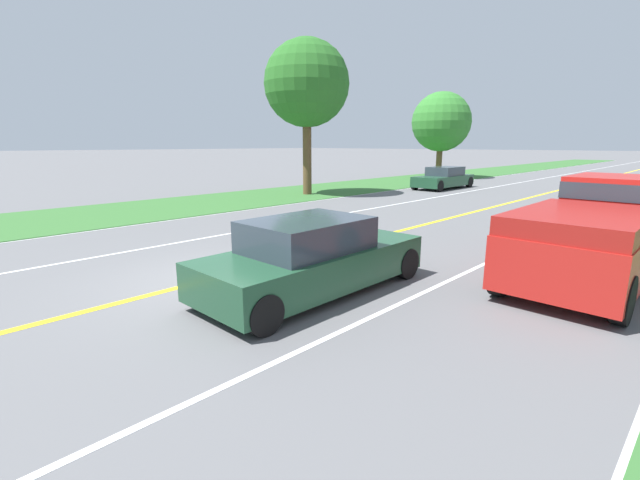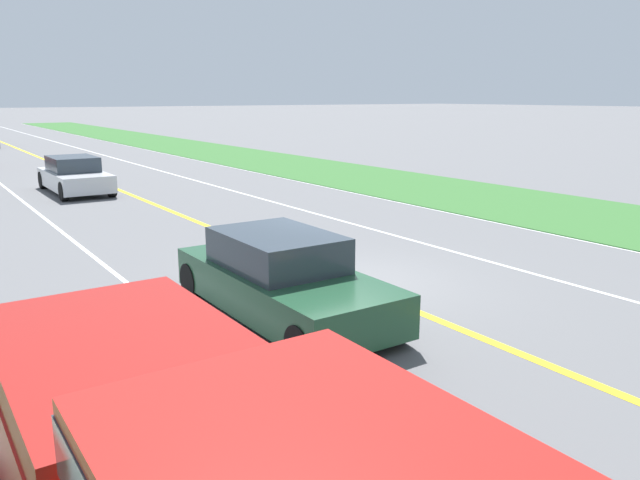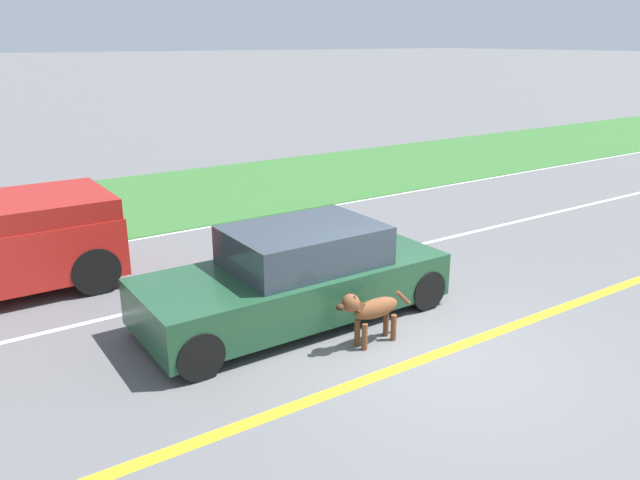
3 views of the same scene
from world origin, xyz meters
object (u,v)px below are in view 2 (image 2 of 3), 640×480
(ego_car, at_px, (282,279))
(pickup_truck, at_px, (195,478))
(dog, at_px, (333,269))
(car_trailing_near, at_px, (75,176))

(ego_car, distance_m, pickup_truck, 5.90)
(ego_car, height_order, pickup_truck, pickup_truck)
(ego_car, bearing_deg, dog, -164.12)
(ego_car, xyz_separation_m, pickup_truck, (3.49, 4.74, 0.36))
(pickup_truck, relative_size, car_trailing_near, 1.28)
(pickup_truck, bearing_deg, dog, -132.94)
(pickup_truck, height_order, car_trailing_near, pickup_truck)
(car_trailing_near, bearing_deg, pickup_truck, 79.11)
(pickup_truck, bearing_deg, ego_car, -126.32)
(dog, bearing_deg, car_trailing_near, -87.22)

